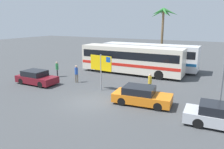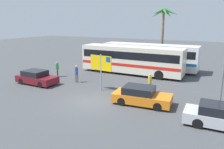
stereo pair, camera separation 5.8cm
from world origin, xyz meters
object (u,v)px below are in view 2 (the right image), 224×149
(pedestrian_crossing_lot, at_px, (57,68))
(car_silver, at_px, (224,117))
(bus_front_coach, at_px, (131,59))
(pedestrian_near_sign, at_px, (76,72))
(ferry_sign, at_px, (101,64))
(pedestrian_by_bus, at_px, (150,82))
(car_orange, at_px, (141,96))
(car_maroon, at_px, (36,77))
(bus_rear_coach, at_px, (149,55))

(pedestrian_crossing_lot, bearing_deg, car_silver, -61.25)
(bus_front_coach, xyz_separation_m, pedestrian_near_sign, (-3.30, -6.03, -0.76))
(car_silver, height_order, pedestrian_near_sign, pedestrian_near_sign)
(ferry_sign, bearing_deg, pedestrian_by_bus, 25.78)
(pedestrian_near_sign, height_order, pedestrian_by_bus, pedestrian_near_sign)
(bus_front_coach, distance_m, pedestrian_by_bus, 7.12)
(car_orange, distance_m, car_maroon, 10.90)
(bus_front_coach, distance_m, pedestrian_near_sign, 6.92)
(bus_front_coach, distance_m, car_maroon, 10.54)
(bus_front_coach, height_order, pedestrian_by_bus, bus_front_coach)
(bus_rear_coach, distance_m, car_orange, 12.39)
(bus_front_coach, relative_size, car_orange, 2.72)
(pedestrian_near_sign, height_order, pedestrian_crossing_lot, pedestrian_near_sign)
(car_maroon, bearing_deg, pedestrian_by_bus, 13.61)
(bus_front_coach, height_order, bus_rear_coach, same)
(ferry_sign, distance_m, pedestrian_by_bus, 4.40)
(bus_front_coach, xyz_separation_m, car_orange, (4.47, -8.61, -1.15))
(bus_front_coach, relative_size, pedestrian_by_bus, 7.19)
(pedestrian_near_sign, bearing_deg, bus_front_coach, 121.52)
(ferry_sign, height_order, pedestrian_by_bus, ferry_sign)
(pedestrian_near_sign, bearing_deg, car_orange, 41.84)
(car_maroon, xyz_separation_m, pedestrian_by_bus, (10.59, 2.55, 0.33))
(bus_rear_coach, xyz_separation_m, car_orange, (3.41, -11.86, -1.15))
(pedestrian_crossing_lot, bearing_deg, ferry_sign, -61.59)
(car_orange, xyz_separation_m, pedestrian_by_bus, (-0.31, 2.89, 0.33))
(car_silver, distance_m, pedestrian_near_sign, 13.78)
(pedestrian_by_bus, bearing_deg, pedestrian_crossing_lot, -139.34)
(car_orange, distance_m, pedestrian_near_sign, 8.19)
(ferry_sign, distance_m, pedestrian_crossing_lot, 7.19)
(car_maroon, bearing_deg, bus_front_coach, 52.21)
(bus_front_coach, bearing_deg, car_silver, -44.70)
(pedestrian_near_sign, bearing_deg, ferry_sign, 43.13)
(ferry_sign, distance_m, car_silver, 10.24)
(car_orange, distance_m, pedestrian_by_bus, 2.92)
(car_silver, relative_size, pedestrian_by_bus, 2.80)
(bus_rear_coach, relative_size, pedestrian_near_sign, 6.83)
(bus_rear_coach, bearing_deg, pedestrian_crossing_lot, -132.30)
(bus_rear_coach, height_order, car_maroon, bus_rear_coach)
(ferry_sign, xyz_separation_m, car_maroon, (-6.64, -1.17, -1.69))
(ferry_sign, distance_m, car_maroon, 6.95)
(car_silver, distance_m, pedestrian_crossing_lot, 17.17)
(bus_rear_coach, xyz_separation_m, pedestrian_near_sign, (-4.36, -9.28, -0.76))
(car_silver, relative_size, pedestrian_near_sign, 2.66)
(bus_rear_coach, relative_size, car_silver, 2.56)
(car_orange, relative_size, pedestrian_crossing_lot, 2.60)
(bus_front_coach, relative_size, car_silver, 2.56)
(car_maroon, bearing_deg, car_silver, -5.39)
(car_maroon, distance_m, pedestrian_by_bus, 10.90)
(bus_front_coach, distance_m, bus_rear_coach, 3.42)
(car_orange, bearing_deg, car_maroon, 173.07)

